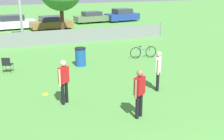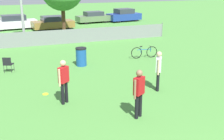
{
  "view_description": "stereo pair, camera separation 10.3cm",
  "coord_description": "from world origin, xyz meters",
  "px_view_note": "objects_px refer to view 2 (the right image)",
  "views": [
    {
      "loc": [
        -3.76,
        -3.08,
        4.53
      ],
      "look_at": [
        0.29,
        7.26,
        1.05
      ],
      "focal_mm": 45.0,
      "sensor_mm": 36.0,
      "label": 1
    },
    {
      "loc": [
        -3.67,
        -3.11,
        4.53
      ],
      "look_at": [
        0.29,
        7.26,
        1.05
      ],
      "focal_mm": 45.0,
      "sensor_mm": 36.0,
      "label": 2
    }
  ],
  "objects_px": {
    "player_thrower_red": "(64,79)",
    "parked_car_white": "(14,23)",
    "folding_chair_sideline": "(8,63)",
    "bicycle_sideline": "(144,52)",
    "parked_car_olive": "(94,17)",
    "player_receiver_white": "(159,68)",
    "player_defender_red": "(139,90)",
    "parked_car_tan": "(53,23)",
    "trash_bin": "(81,57)",
    "frisbee_disc": "(45,94)",
    "parked_car_blue": "(124,15)"
  },
  "relations": [
    {
      "from": "player_thrower_red",
      "to": "parked_car_tan",
      "type": "xyz_separation_m",
      "value": [
        2.61,
        18.23,
        -0.36
      ]
    },
    {
      "from": "player_defender_red",
      "to": "bicycle_sideline",
      "type": "height_order",
      "value": "player_defender_red"
    },
    {
      "from": "player_defender_red",
      "to": "parked_car_olive",
      "type": "distance_m",
      "value": 24.27
    },
    {
      "from": "folding_chair_sideline",
      "to": "trash_bin",
      "type": "xyz_separation_m",
      "value": [
        3.9,
        -0.14,
        0.04
      ]
    },
    {
      "from": "player_defender_red",
      "to": "parked_car_blue",
      "type": "bearing_deg",
      "value": 36.26
    },
    {
      "from": "frisbee_disc",
      "to": "parked_car_blue",
      "type": "relative_size",
      "value": 0.06
    },
    {
      "from": "parked_car_white",
      "to": "player_receiver_white",
      "type": "bearing_deg",
      "value": -80.94
    },
    {
      "from": "frisbee_disc",
      "to": "folding_chair_sideline",
      "type": "distance_m",
      "value": 4.02
    },
    {
      "from": "player_receiver_white",
      "to": "parked_car_olive",
      "type": "height_order",
      "value": "player_receiver_white"
    },
    {
      "from": "parked_car_white",
      "to": "parked_car_olive",
      "type": "relative_size",
      "value": 1.11
    },
    {
      "from": "frisbee_disc",
      "to": "player_receiver_white",
      "type": "bearing_deg",
      "value": -15.17
    },
    {
      "from": "parked_car_white",
      "to": "bicycle_sideline",
      "type": "bearing_deg",
      "value": -69.61
    },
    {
      "from": "parked_car_tan",
      "to": "frisbee_disc",
      "type": "bearing_deg",
      "value": -106.03
    },
    {
      "from": "player_defender_red",
      "to": "parked_car_tan",
      "type": "xyz_separation_m",
      "value": [
        0.46,
        20.35,
        -0.36
      ]
    },
    {
      "from": "frisbee_disc",
      "to": "trash_bin",
      "type": "bearing_deg",
      "value": 54.95
    },
    {
      "from": "player_thrower_red",
      "to": "parked_car_white",
      "type": "height_order",
      "value": "player_thrower_red"
    },
    {
      "from": "player_receiver_white",
      "to": "parked_car_tan",
      "type": "relative_size",
      "value": 0.42
    },
    {
      "from": "player_thrower_red",
      "to": "folding_chair_sideline",
      "type": "height_order",
      "value": "player_thrower_red"
    },
    {
      "from": "parked_car_tan",
      "to": "parked_car_blue",
      "type": "height_order",
      "value": "parked_car_blue"
    },
    {
      "from": "frisbee_disc",
      "to": "trash_bin",
      "type": "height_order",
      "value": "trash_bin"
    },
    {
      "from": "frisbee_disc",
      "to": "parked_car_tan",
      "type": "distance_m",
      "value": 17.35
    },
    {
      "from": "player_thrower_red",
      "to": "frisbee_disc",
      "type": "relative_size",
      "value": 6.86
    },
    {
      "from": "player_receiver_white",
      "to": "parked_car_olive",
      "type": "distance_m",
      "value": 21.88
    },
    {
      "from": "parked_car_blue",
      "to": "player_thrower_red",
      "type": "bearing_deg",
      "value": -126.58
    },
    {
      "from": "frisbee_disc",
      "to": "trash_bin",
      "type": "distance_m",
      "value": 4.44
    },
    {
      "from": "parked_car_blue",
      "to": "trash_bin",
      "type": "bearing_deg",
      "value": -128.36
    },
    {
      "from": "player_thrower_red",
      "to": "parked_car_olive",
      "type": "bearing_deg",
      "value": 29.44
    },
    {
      "from": "player_receiver_white",
      "to": "bicycle_sideline",
      "type": "xyz_separation_m",
      "value": [
        1.98,
        5.14,
        -0.65
      ]
    },
    {
      "from": "bicycle_sideline",
      "to": "parked_car_tan",
      "type": "bearing_deg",
      "value": 110.38
    },
    {
      "from": "player_receiver_white",
      "to": "parked_car_tan",
      "type": "bearing_deg",
      "value": 36.86
    },
    {
      "from": "player_thrower_red",
      "to": "parked_car_white",
      "type": "bearing_deg",
      "value": 52.55
    },
    {
      "from": "player_receiver_white",
      "to": "frisbee_disc",
      "type": "relative_size",
      "value": 6.86
    },
    {
      "from": "folding_chair_sideline",
      "to": "bicycle_sideline",
      "type": "distance_m",
      "value": 8.01
    },
    {
      "from": "parked_car_tan",
      "to": "parked_car_olive",
      "type": "xyz_separation_m",
      "value": [
        5.25,
        3.24,
        -0.02
      ]
    },
    {
      "from": "player_thrower_red",
      "to": "frisbee_disc",
      "type": "height_order",
      "value": "player_thrower_red"
    },
    {
      "from": "player_receiver_white",
      "to": "parked_car_tan",
      "type": "xyz_separation_m",
      "value": [
        -1.47,
        18.31,
        -0.36
      ]
    },
    {
      "from": "bicycle_sideline",
      "to": "trash_bin",
      "type": "height_order",
      "value": "trash_bin"
    },
    {
      "from": "folding_chair_sideline",
      "to": "player_receiver_white",
      "type": "bearing_deg",
      "value": 161.56
    },
    {
      "from": "parked_car_blue",
      "to": "frisbee_disc",
      "type": "bearing_deg",
      "value": -129.23
    },
    {
      "from": "player_thrower_red",
      "to": "player_receiver_white",
      "type": "relative_size",
      "value": 1.0
    },
    {
      "from": "player_defender_red",
      "to": "bicycle_sideline",
      "type": "relative_size",
      "value": 1.01
    },
    {
      "from": "player_receiver_white",
      "to": "bicycle_sideline",
      "type": "height_order",
      "value": "player_receiver_white"
    },
    {
      "from": "player_defender_red",
      "to": "parked_car_olive",
      "type": "relative_size",
      "value": 0.42
    },
    {
      "from": "player_receiver_white",
      "to": "trash_bin",
      "type": "bearing_deg",
      "value": 55.89
    },
    {
      "from": "frisbee_disc",
      "to": "parked_car_white",
      "type": "relative_size",
      "value": 0.06
    },
    {
      "from": "player_thrower_red",
      "to": "trash_bin",
      "type": "xyz_separation_m",
      "value": [
        1.95,
        4.81,
        -0.49
      ]
    },
    {
      "from": "folding_chair_sideline",
      "to": "parked_car_blue",
      "type": "bearing_deg",
      "value": -108.34
    },
    {
      "from": "player_thrower_red",
      "to": "player_receiver_white",
      "type": "bearing_deg",
      "value": -41.46
    },
    {
      "from": "bicycle_sideline",
      "to": "parked_car_tan",
      "type": "distance_m",
      "value": 13.61
    },
    {
      "from": "folding_chair_sideline",
      "to": "parked_car_blue",
      "type": "xyz_separation_m",
      "value": [
        13.63,
        16.43,
        0.23
      ]
    }
  ]
}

